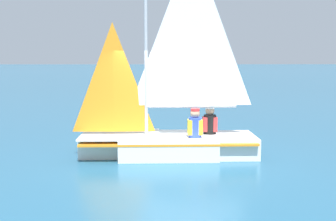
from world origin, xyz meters
TOP-DOWN VIEW (x-y plane):
  - ground_plane at (0.00, 0.00)m, footprint 260.00×260.00m
  - sailboat_main at (-0.00, 0.05)m, footprint 1.60×4.28m
  - sailor_helm at (0.26, 0.62)m, footprint 0.30×0.34m
  - sailor_crew at (-0.17, 1.03)m, footprint 0.30×0.34m

SIDE VIEW (x-z plane):
  - ground_plane at x=0.00m, z-range 0.00..0.00m
  - sailor_helm at x=0.26m, z-range 0.05..1.21m
  - sailor_crew at x=-0.17m, z-range 0.05..1.21m
  - sailboat_main at x=0.00m, z-range -1.90..3.20m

